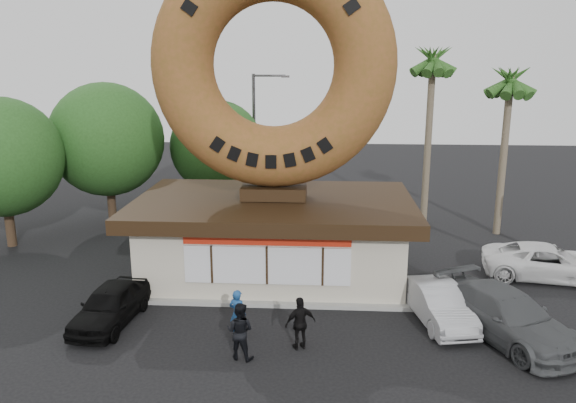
# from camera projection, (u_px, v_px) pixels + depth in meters

# --- Properties ---
(ground) EXTENTS (90.00, 90.00, 0.00)m
(ground) POSITION_uv_depth(u_px,v_px,m) (258.00, 345.00, 17.66)
(ground) COLOR black
(ground) RESTS_ON ground
(donut_shop) EXTENTS (11.20, 7.20, 3.80)m
(donut_shop) POSITION_uv_depth(u_px,v_px,m) (274.00, 234.00, 23.02)
(donut_shop) COLOR beige
(donut_shop) RESTS_ON ground
(giant_donut) EXTENTS (9.43, 2.40, 9.43)m
(giant_donut) POSITION_uv_depth(u_px,v_px,m) (273.00, 65.00, 21.40)
(giant_donut) COLOR brown
(giant_donut) RESTS_ON donut_shop
(tree_west) EXTENTS (6.00, 6.00, 7.65)m
(tree_west) POSITION_uv_depth(u_px,v_px,m) (107.00, 140.00, 29.69)
(tree_west) COLOR #473321
(tree_west) RESTS_ON ground
(tree_mid) EXTENTS (5.20, 5.20, 6.63)m
(tree_mid) POSITION_uv_depth(u_px,v_px,m) (217.00, 147.00, 31.45)
(tree_mid) COLOR #473321
(tree_mid) RESTS_ON ground
(tree_far) EXTENTS (5.60, 5.60, 7.14)m
(tree_far) POSITION_uv_depth(u_px,v_px,m) (2.00, 157.00, 26.11)
(tree_far) COLOR #473321
(tree_far) RESTS_ON ground
(palm_near) EXTENTS (2.60, 2.60, 9.75)m
(palm_near) POSITION_uv_depth(u_px,v_px,m) (433.00, 67.00, 28.72)
(palm_near) COLOR #726651
(palm_near) RESTS_ON ground
(palm_far) EXTENTS (2.60, 2.60, 8.75)m
(palm_far) POSITION_uv_depth(u_px,v_px,m) (510.00, 86.00, 27.28)
(palm_far) COLOR #726651
(palm_far) RESTS_ON ground
(street_lamp) EXTENTS (2.11, 0.20, 8.00)m
(street_lamp) POSITION_uv_depth(u_px,v_px,m) (257.00, 137.00, 32.17)
(street_lamp) COLOR #59595E
(street_lamp) RESTS_ON ground
(person_left) EXTENTS (0.71, 0.60, 1.65)m
(person_left) POSITION_uv_depth(u_px,v_px,m) (238.00, 314.00, 17.90)
(person_left) COLOR navy
(person_left) RESTS_ON ground
(person_center) EXTENTS (1.00, 0.86, 1.76)m
(person_center) POSITION_uv_depth(u_px,v_px,m) (240.00, 331.00, 16.67)
(person_center) COLOR black
(person_center) RESTS_ON ground
(person_right) EXTENTS (1.08, 0.78, 1.70)m
(person_right) POSITION_uv_depth(u_px,v_px,m) (300.00, 323.00, 17.23)
(person_right) COLOR black
(person_right) RESTS_ON ground
(car_black) EXTENTS (1.93, 4.07, 1.34)m
(car_black) POSITION_uv_depth(u_px,v_px,m) (110.00, 305.00, 18.94)
(car_black) COLOR black
(car_black) RESTS_ON ground
(car_silver) EXTENTS (2.10, 4.17, 1.31)m
(car_silver) POSITION_uv_depth(u_px,v_px,m) (438.00, 304.00, 19.07)
(car_silver) COLOR #A6A7AB
(car_silver) RESTS_ON ground
(car_grey) EXTENTS (4.29, 5.72, 1.54)m
(car_grey) POSITION_uv_depth(u_px,v_px,m) (506.00, 315.00, 17.95)
(car_grey) COLOR #505254
(car_grey) RESTS_ON ground
(car_white) EXTENTS (5.42, 3.18, 1.42)m
(car_white) POSITION_uv_depth(u_px,v_px,m) (548.00, 262.00, 22.89)
(car_white) COLOR silver
(car_white) RESTS_ON ground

